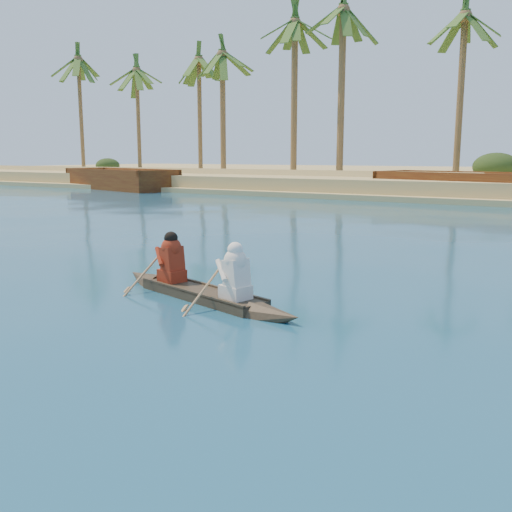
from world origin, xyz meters
The scene contains 3 objects.
canoe centered at (-5.51, -4.00, 0.29)m, with size 5.45×2.11×1.50m.
barge_left centered at (-34.93, 23.60, 0.72)m, with size 13.05×7.18×2.07m.
barge_mid centered at (-5.91, 26.52, 0.75)m, with size 13.55×7.14×2.15m.
Camera 1 is at (1.44, -13.25, 2.95)m, focal length 40.00 mm.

